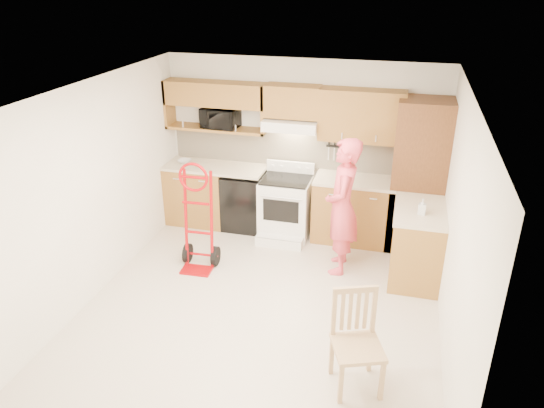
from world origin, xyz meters
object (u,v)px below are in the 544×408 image
at_px(microwave, 220,118).
at_px(dining_chair, 358,344).
at_px(range, 285,204).
at_px(person, 342,207).
at_px(hand_truck, 196,222).

xyz_separation_m(microwave, dining_chair, (2.38, -3.06, -1.15)).
distance_m(range, dining_chair, 3.07).
height_order(person, hand_truck, person).
bearing_deg(range, person, -37.95).
bearing_deg(person, hand_truck, -80.66).
height_order(microwave, hand_truck, microwave).
xyz_separation_m(range, dining_chair, (1.34, -2.76, -0.03)).
distance_m(range, person, 1.20).
relative_size(person, dining_chair, 1.82).
bearing_deg(hand_truck, dining_chair, -38.74).
relative_size(range, person, 0.59).
height_order(hand_truck, dining_chair, hand_truck).
relative_size(range, hand_truck, 0.79).
xyz_separation_m(microwave, range, (1.04, -0.30, -1.11)).
bearing_deg(range, microwave, 164.17).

